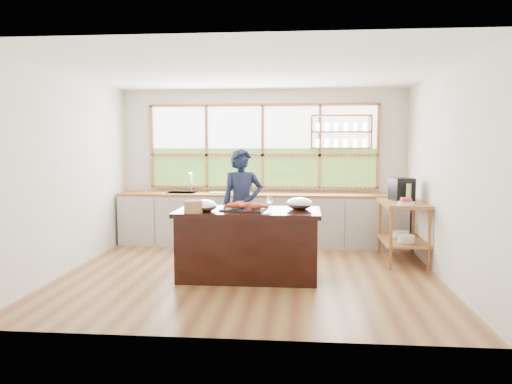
# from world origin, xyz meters

# --- Properties ---
(ground_plane) EXTENTS (5.00, 5.00, 0.00)m
(ground_plane) POSITION_xyz_m (0.00, 0.00, 0.00)
(ground_plane) COLOR olive
(room_shell) EXTENTS (5.02, 4.52, 2.71)m
(room_shell) POSITION_xyz_m (0.02, 0.51, 1.75)
(room_shell) COLOR silver
(room_shell) RESTS_ON ground_plane
(back_counter) EXTENTS (4.90, 0.63, 0.90)m
(back_counter) POSITION_xyz_m (-0.02, 1.94, 0.45)
(back_counter) COLOR #AAA6A0
(back_counter) RESTS_ON ground_plane
(right_shelf_unit) EXTENTS (0.62, 1.10, 0.90)m
(right_shelf_unit) POSITION_xyz_m (2.19, 0.89, 0.60)
(right_shelf_unit) COLOR #96602B
(right_shelf_unit) RESTS_ON ground_plane
(island) EXTENTS (1.85, 0.90, 0.90)m
(island) POSITION_xyz_m (0.00, -0.20, 0.45)
(island) COLOR black
(island) RESTS_ON ground_plane
(cook) EXTENTS (0.70, 0.56, 1.68)m
(cook) POSITION_xyz_m (-0.18, 0.63, 0.84)
(cook) COLOR #151B35
(cook) RESTS_ON ground_plane
(potted_plant) EXTENTS (0.15, 0.11, 0.27)m
(potted_plant) POSITION_xyz_m (-0.31, 2.00, 1.03)
(potted_plant) COLOR slate
(potted_plant) RESTS_ON back_counter
(cutting_board) EXTENTS (0.41, 0.32, 0.01)m
(cutting_board) POSITION_xyz_m (-0.69, 1.94, 0.91)
(cutting_board) COLOR green
(cutting_board) RESTS_ON back_counter
(espresso_machine) EXTENTS (0.37, 0.38, 0.34)m
(espresso_machine) POSITION_xyz_m (2.19, 1.07, 1.07)
(espresso_machine) COLOR black
(espresso_machine) RESTS_ON right_shelf_unit
(wine_bottle) EXTENTS (0.08, 0.08, 0.28)m
(wine_bottle) POSITION_xyz_m (2.24, 0.82, 1.04)
(wine_bottle) COLOR #A7B05B
(wine_bottle) RESTS_ON right_shelf_unit
(fruit_bowl) EXTENTS (0.23, 0.23, 0.11)m
(fruit_bowl) POSITION_xyz_m (2.14, 0.50, 0.95)
(fruit_bowl) COLOR silver
(fruit_bowl) RESTS_ON right_shelf_unit
(slate_board) EXTENTS (0.60, 0.48, 0.02)m
(slate_board) POSITION_xyz_m (-0.06, -0.21, 0.91)
(slate_board) COLOR black
(slate_board) RESTS_ON island
(lobster_pile) EXTENTS (0.52, 0.44, 0.08)m
(lobster_pile) POSITION_xyz_m (-0.03, -0.22, 0.96)
(lobster_pile) COLOR red
(lobster_pile) RESTS_ON slate_board
(mixing_bowl_left) EXTENTS (0.33, 0.33, 0.16)m
(mixing_bowl_left) POSITION_xyz_m (-0.54, -0.37, 0.97)
(mixing_bowl_left) COLOR silver
(mixing_bowl_left) RESTS_ON island
(mixing_bowl_right) EXTENTS (0.34, 0.34, 0.16)m
(mixing_bowl_right) POSITION_xyz_m (0.66, -0.05, 0.97)
(mixing_bowl_right) COLOR silver
(mixing_bowl_right) RESTS_ON island
(wine_glass) EXTENTS (0.08, 0.08, 0.22)m
(wine_glass) POSITION_xyz_m (0.30, -0.53, 1.06)
(wine_glass) COLOR white
(wine_glass) RESTS_ON island
(wicker_basket) EXTENTS (0.23, 0.23, 0.15)m
(wicker_basket) POSITION_xyz_m (-0.65, -0.50, 0.97)
(wicker_basket) COLOR #A86D41
(wicker_basket) RESTS_ON island
(parchment_roll) EXTENTS (0.15, 0.31, 0.08)m
(parchment_roll) POSITION_xyz_m (-0.78, 0.05, 0.94)
(parchment_roll) COLOR silver
(parchment_roll) RESTS_ON island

